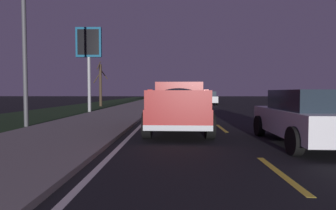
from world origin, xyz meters
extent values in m
plane|color=black|center=(27.00, 0.00, 0.00)|extent=(144.00, 144.00, 0.00)
cube|color=gray|center=(27.00, 5.70, 0.06)|extent=(108.00, 4.00, 0.12)
cube|color=#1E3819|center=(27.00, 10.70, 0.00)|extent=(108.00, 6.00, 0.01)
cube|color=yellow|center=(4.87, 0.00, 0.00)|extent=(2.40, 0.14, 0.01)
cube|color=yellow|center=(11.29, 0.00, 0.00)|extent=(2.40, 0.14, 0.01)
cube|color=yellow|center=(18.06, 0.00, 0.00)|extent=(2.40, 0.14, 0.01)
cube|color=yellow|center=(24.54, 0.00, 0.00)|extent=(2.40, 0.14, 0.01)
cube|color=yellow|center=(31.44, 0.00, 0.00)|extent=(2.40, 0.14, 0.01)
cube|color=yellow|center=(36.45, 0.00, 0.00)|extent=(2.40, 0.14, 0.01)
cube|color=yellow|center=(41.61, 0.00, 0.00)|extent=(2.40, 0.14, 0.01)
cube|color=yellow|center=(47.54, 0.00, 0.00)|extent=(2.40, 0.14, 0.01)
cube|color=yellow|center=(52.99, 0.00, 0.00)|extent=(2.40, 0.14, 0.01)
cube|color=yellow|center=(58.85, 0.00, 0.00)|extent=(2.40, 0.14, 0.01)
cube|color=yellow|center=(65.71, 0.00, 0.00)|extent=(2.40, 0.14, 0.01)
cube|color=yellow|center=(72.16, 0.00, 0.00)|extent=(2.40, 0.14, 0.01)
cube|color=yellow|center=(77.91, 0.00, 0.00)|extent=(2.40, 0.14, 0.01)
cube|color=silver|center=(27.00, 3.40, 0.00)|extent=(108.00, 0.14, 0.01)
cube|color=maroon|center=(10.45, 1.75, 0.67)|extent=(5.45, 2.15, 0.60)
cube|color=maroon|center=(11.64, 1.72, 1.42)|extent=(2.21, 1.90, 0.90)
cube|color=#1E2833|center=(10.59, 1.75, 1.47)|extent=(0.08, 1.44, 0.50)
cube|color=maroon|center=(9.40, 2.72, 1.25)|extent=(3.03, 0.16, 0.56)
cube|color=maroon|center=(9.35, 0.84, 1.25)|extent=(3.03, 0.16, 0.56)
cube|color=maroon|center=(7.80, 1.82, 1.25)|extent=(0.13, 1.88, 0.56)
cube|color=silver|center=(7.80, 1.82, 0.45)|extent=(0.18, 2.00, 0.16)
cube|color=red|center=(7.83, 2.62, 1.45)|extent=(0.06, 0.14, 0.20)
cube|color=red|center=(7.78, 1.02, 1.45)|extent=(0.06, 0.14, 0.20)
ellipsoid|color=#232833|center=(9.37, 1.78, 1.29)|extent=(2.63, 1.59, 0.64)
sphere|color=silver|center=(9.88, 2.13, 1.15)|extent=(0.40, 0.40, 0.40)
sphere|color=beige|center=(8.77, 1.50, 1.13)|extent=(0.34, 0.34, 0.34)
cylinder|color=black|center=(12.26, 2.70, 0.42)|extent=(0.84, 0.28, 0.84)
cylinder|color=black|center=(12.21, 0.70, 0.42)|extent=(0.84, 0.28, 0.84)
cylinder|color=black|center=(8.70, 2.80, 0.42)|extent=(0.84, 0.28, 0.84)
cylinder|color=black|center=(8.65, 0.80, 0.42)|extent=(0.84, 0.28, 0.84)
cube|color=#B2B5BA|center=(33.12, -1.98, 0.63)|extent=(4.42, 1.84, 0.70)
cube|color=#1E2833|center=(32.87, -1.98, 1.26)|extent=(2.48, 1.61, 0.56)
cylinder|color=black|center=(34.60, -1.07, 0.34)|extent=(0.68, 0.22, 0.68)
cylinder|color=black|center=(34.62, -2.87, 0.34)|extent=(0.68, 0.22, 0.68)
cylinder|color=black|center=(31.61, -1.09, 0.34)|extent=(0.68, 0.22, 0.68)
cylinder|color=black|center=(31.63, -2.89, 0.34)|extent=(0.68, 0.22, 0.68)
cube|color=red|center=(30.97, -2.00, 0.68)|extent=(0.09, 1.51, 0.10)
cube|color=black|center=(37.51, 1.94, 0.63)|extent=(4.45, 1.92, 0.70)
cube|color=#1E2833|center=(37.26, 1.93, 1.26)|extent=(2.51, 1.65, 0.56)
cylinder|color=black|center=(38.98, 2.88, 0.34)|extent=(0.68, 0.22, 0.68)
cylinder|color=black|center=(39.03, 1.08, 0.34)|extent=(0.68, 0.22, 0.68)
cylinder|color=black|center=(35.99, 2.79, 0.34)|extent=(0.68, 0.22, 0.68)
cylinder|color=black|center=(36.04, 0.99, 0.34)|extent=(0.68, 0.22, 0.68)
cube|color=red|center=(35.36, 1.88, 0.68)|extent=(0.12, 1.51, 0.10)
cube|color=silver|center=(7.80, -1.81, 0.63)|extent=(4.44, 1.91, 0.70)
cube|color=#1E2833|center=(7.55, -1.81, 1.26)|extent=(2.50, 1.65, 0.56)
cylinder|color=black|center=(9.32, -0.95, 0.34)|extent=(0.68, 0.22, 0.68)
cylinder|color=black|center=(9.27, -2.75, 0.34)|extent=(0.68, 0.22, 0.68)
cylinder|color=black|center=(6.33, -0.88, 0.34)|extent=(0.68, 0.22, 0.68)
cylinder|color=#99999E|center=(20.82, 8.31, 3.14)|extent=(0.24, 0.24, 6.28)
cube|color=navy|center=(20.82, 8.31, 5.18)|extent=(0.24, 1.90, 2.20)
cube|color=black|center=(20.69, 8.31, 5.18)|extent=(0.04, 1.60, 1.87)
cylinder|color=#4C4C51|center=(11.65, 8.26, 3.85)|extent=(0.18, 0.18, 7.69)
cylinder|color=#423323|center=(29.05, 9.62, 2.18)|extent=(0.28, 0.28, 4.35)
cylinder|color=#423323|center=(29.25, 10.02, 2.97)|extent=(0.45, 0.91, 1.16)
cylinder|color=#423323|center=(28.60, 9.66, 4.20)|extent=(0.97, 0.20, 0.90)
cylinder|color=#423323|center=(29.31, 9.32, 3.35)|extent=(0.59, 0.71, 1.10)
camera|label=1|loc=(-0.27, 1.92, 1.48)|focal=30.29mm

